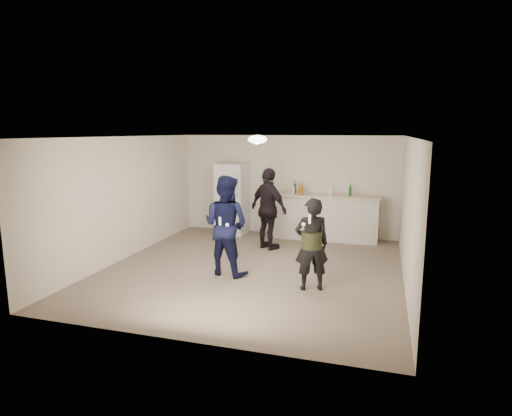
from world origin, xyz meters
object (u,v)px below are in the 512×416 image
(counter, at_px, (323,218))
(shaker, at_px, (293,190))
(man, at_px, (226,225))
(spectator, at_px, (269,209))
(fridge, at_px, (232,199))
(woman, at_px, (312,244))

(counter, relative_size, shaker, 15.29)
(man, relative_size, spectator, 1.01)
(man, distance_m, spectator, 1.88)
(fridge, relative_size, woman, 1.16)
(fridge, xyz_separation_m, man, (0.96, -3.00, 0.01))
(fridge, xyz_separation_m, woman, (2.60, -3.36, -0.13))
(counter, xyz_separation_m, shaker, (-0.75, 0.05, 0.65))
(shaker, height_order, spectator, spectator)
(man, bearing_deg, spectator, -87.99)
(shaker, height_order, woman, woman)
(man, distance_m, woman, 1.68)
(fridge, xyz_separation_m, spectator, (1.28, -1.15, 0.01))
(fridge, height_order, spectator, spectator)
(fridge, relative_size, shaker, 10.59)
(fridge, distance_m, shaker, 1.59)
(man, bearing_deg, woman, 179.32)
(counter, height_order, man, man)
(counter, distance_m, shaker, 0.99)
(shaker, distance_m, spectator, 1.33)
(shaker, xyz_separation_m, spectator, (-0.29, -1.27, -0.27))
(counter, bearing_deg, woman, -85.33)
(fridge, distance_m, woman, 4.25)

